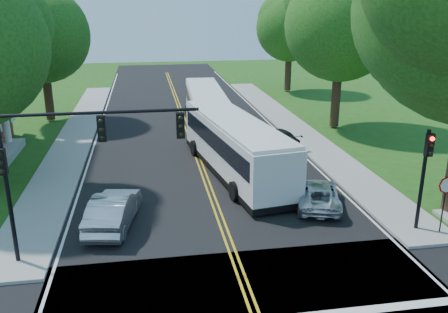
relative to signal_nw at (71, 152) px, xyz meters
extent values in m
cube|color=black|center=(5.86, 11.57, -4.37)|extent=(14.00, 96.00, 0.01)
cube|color=gold|center=(5.86, 15.57, -4.36)|extent=(0.36, 70.00, 0.01)
cube|color=silver|center=(-0.94, 15.57, -4.36)|extent=(0.12, 70.00, 0.01)
cube|color=silver|center=(12.66, 15.57, -4.36)|extent=(0.12, 70.00, 0.01)
cube|color=silver|center=(9.36, -4.83, -4.36)|extent=(6.60, 0.40, 0.01)
cube|color=gray|center=(-2.44, 18.57, -4.30)|extent=(2.60, 40.00, 0.15)
cube|color=gray|center=(14.16, 18.57, -4.30)|extent=(2.60, 40.00, 0.15)
cylinder|color=#321D14|center=(-5.14, 23.57, -2.03)|extent=(0.70, 0.70, 4.40)
sphere|color=#347823|center=(-5.14, 23.57, 2.64)|extent=(7.60, 7.60, 7.60)
cylinder|color=#321D14|center=(17.36, 17.57, -1.73)|extent=(0.70, 0.70, 5.00)
sphere|color=#347823|center=(17.36, 17.57, 3.50)|extent=(8.40, 8.40, 8.40)
cylinder|color=#321D14|center=(18.36, 33.57, -2.03)|extent=(0.70, 0.70, 4.40)
sphere|color=#347823|center=(18.36, 33.57, 2.51)|extent=(7.20, 7.20, 7.20)
cube|color=gray|center=(-6.54, 13.57, -4.13)|extent=(1.80, 6.00, 0.50)
cylinder|color=silver|center=(-6.54, 15.77, -2.28)|extent=(0.50, 0.50, 4.20)
cylinder|color=black|center=(-2.34, 0.07, -1.93)|extent=(0.16, 0.16, 4.60)
cube|color=black|center=(-2.34, -0.08, -0.23)|extent=(0.30, 0.22, 0.95)
cylinder|color=black|center=(1.16, 0.07, 1.37)|extent=(7.00, 0.12, 0.12)
cube|color=black|center=(1.16, -0.08, 0.82)|extent=(0.30, 0.22, 0.95)
cube|color=black|center=(3.96, -0.08, 0.82)|extent=(0.30, 0.22, 0.95)
cylinder|color=black|center=(14.06, 0.07, -2.03)|extent=(0.16, 0.16, 4.40)
cube|color=black|center=(14.06, -0.08, -0.43)|extent=(0.30, 0.22, 0.95)
sphere|color=#FF0A05|center=(14.06, -0.22, -0.13)|extent=(0.18, 0.18, 0.18)
cylinder|color=black|center=(14.86, -0.43, -3.13)|extent=(0.06, 0.06, 2.20)
cylinder|color=#A50A07|center=(14.86, -0.46, -2.08)|extent=(0.76, 0.04, 0.76)
cube|color=silver|center=(7.65, 8.52, -2.76)|extent=(4.48, 12.46, 2.84)
cube|color=black|center=(7.65, 8.52, -2.25)|extent=(4.42, 11.62, 0.98)
cube|color=black|center=(6.71, 14.60, -2.40)|extent=(2.52, 0.49, 1.65)
cube|color=orange|center=(6.71, 14.60, -1.47)|extent=(1.75, 0.37, 0.33)
cube|color=black|center=(7.65, 8.52, -4.03)|extent=(4.54, 12.56, 0.31)
cube|color=silver|center=(7.65, 8.52, -1.29)|extent=(4.37, 12.09, 0.23)
cylinder|color=black|center=(8.36, 12.71, -3.87)|extent=(0.48, 1.03, 0.99)
cylinder|color=black|center=(5.70, 12.30, -3.87)|extent=(0.48, 1.03, 0.99)
cylinder|color=black|center=(9.55, 5.05, -3.87)|extent=(0.48, 1.03, 0.99)
cylinder|color=black|center=(6.90, 4.64, -3.87)|extent=(0.48, 1.03, 0.99)
cube|color=silver|center=(7.39, 19.51, -2.84)|extent=(2.99, 11.71, 2.71)
cube|color=black|center=(7.39, 19.51, -2.35)|extent=(3.02, 10.90, 0.94)
cube|color=black|center=(7.63, 25.37, -2.50)|extent=(2.41, 0.20, 1.58)
cube|color=orange|center=(7.63, 25.37, -1.61)|extent=(1.68, 0.17, 0.32)
cube|color=black|center=(7.39, 19.51, -4.04)|extent=(3.04, 11.82, 0.30)
cube|color=silver|center=(7.39, 19.51, -1.43)|extent=(2.92, 11.36, 0.22)
cylinder|color=black|center=(8.83, 23.30, -3.89)|extent=(0.35, 0.96, 0.95)
cylinder|color=black|center=(6.27, 23.40, -3.89)|extent=(0.35, 0.96, 0.95)
cylinder|color=black|center=(8.52, 15.92, -3.89)|extent=(0.35, 0.96, 0.95)
cylinder|color=black|center=(5.97, 16.02, -3.89)|extent=(0.35, 0.96, 0.95)
imported|color=silver|center=(1.09, 2.74, -3.60)|extent=(2.42, 4.86, 1.53)
imported|color=silver|center=(10.77, 3.34, -3.77)|extent=(3.11, 4.67, 1.19)
imported|color=black|center=(11.49, 13.41, -3.76)|extent=(2.80, 4.47, 1.21)
camera|label=1|loc=(2.76, -16.89, 5.11)|focal=38.00mm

